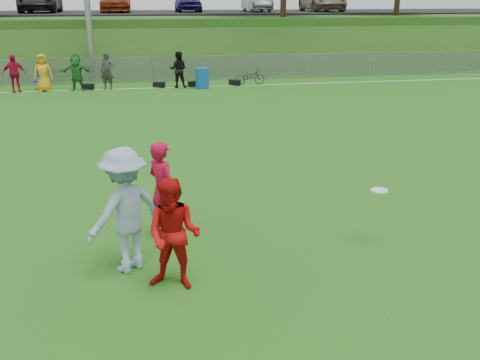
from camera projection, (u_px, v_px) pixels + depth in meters
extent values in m
plane|color=#246214|center=(191.00, 262.00, 8.81)|extent=(120.00, 120.00, 0.00)
cube|color=white|center=(154.00, 88.00, 25.54)|extent=(60.00, 0.10, 0.01)
cube|color=gray|center=(152.00, 70.00, 27.20)|extent=(58.00, 0.02, 1.20)
cube|color=gray|center=(152.00, 57.00, 26.99)|extent=(58.00, 0.04, 0.04)
cube|color=#235217|center=(147.00, 37.00, 37.14)|extent=(120.00, 18.00, 3.00)
cube|color=black|center=(145.00, 13.00, 38.49)|extent=(120.00, 12.00, 0.10)
imported|color=black|center=(40.00, 2.00, 36.10)|extent=(2.39, 5.18, 1.44)
imported|color=maroon|center=(116.00, 1.00, 36.97)|extent=(2.02, 4.96, 1.44)
imported|color=#161250|center=(188.00, 1.00, 37.83)|extent=(1.70, 4.23, 1.44)
imported|color=slate|center=(257.00, 1.00, 38.70)|extent=(1.52, 4.37, 1.44)
imported|color=#88785C|center=(323.00, 1.00, 39.56)|extent=(2.39, 5.18, 1.44)
imported|color=#B90C2F|center=(14.00, 73.00, 24.18)|extent=(1.08, 0.75, 1.69)
imported|color=orange|center=(43.00, 73.00, 24.40)|extent=(0.87, 0.61, 1.69)
imported|color=#20792C|center=(76.00, 72.00, 24.66)|extent=(1.58, 0.53, 1.69)
imported|color=#2E2F31|center=(107.00, 71.00, 24.89)|extent=(0.71, 0.58, 1.69)
imported|color=black|center=(178.00, 70.00, 25.47)|extent=(0.95, 0.82, 1.69)
cube|color=black|center=(88.00, 87.00, 25.06)|extent=(0.59, 0.36, 0.26)
cube|color=black|center=(159.00, 85.00, 25.63)|extent=(0.61, 0.46, 0.26)
cube|color=black|center=(194.00, 84.00, 25.92)|extent=(0.60, 0.41, 0.26)
cube|color=black|center=(235.00, 83.00, 26.27)|extent=(0.62, 0.50, 0.26)
imported|color=#B40C2C|center=(163.00, 190.00, 9.46)|extent=(0.72, 0.78, 1.79)
imported|color=#BD0D0D|center=(174.00, 235.00, 7.78)|extent=(1.01, 0.91, 1.71)
imported|color=#8CA9C2|center=(125.00, 210.00, 8.27)|extent=(1.49, 1.36, 2.01)
cylinder|color=white|center=(379.00, 191.00, 9.16)|extent=(0.29, 0.29, 0.03)
cylinder|color=#1056B0|center=(202.00, 78.00, 25.31)|extent=(0.76, 0.76, 0.96)
cube|color=#1120B8|center=(40.00, 81.00, 25.25)|extent=(0.60, 0.60, 0.05)
cube|color=#1120B8|center=(42.00, 76.00, 25.37)|extent=(0.43, 0.21, 0.45)
imported|color=#2D2D2F|center=(250.00, 77.00, 26.30)|extent=(1.60, 0.75, 0.81)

